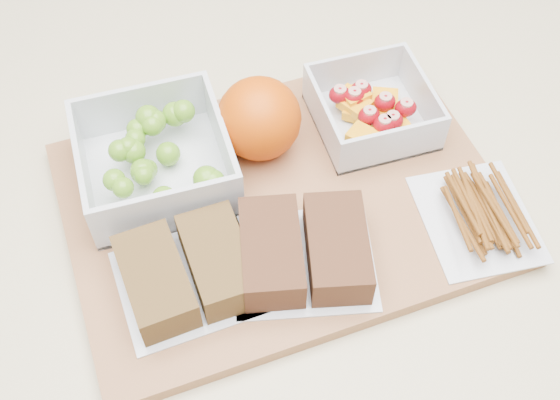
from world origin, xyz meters
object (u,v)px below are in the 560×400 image
Objects in this scene: grape_container at (157,159)px; fruit_container at (372,111)px; pretzel_bag at (479,211)px; orange at (259,119)px; sandwich_bag_center at (304,251)px; sandwich_bag_left at (188,272)px; cutting_board at (283,203)px.

grape_container reaches higher than fruit_container.
grape_container is 1.09× the size of pretzel_bag.
orange is (0.11, 0.01, 0.02)m from grape_container.
fruit_container is 0.19m from sandwich_bag_center.
sandwich_bag_left is at bearing -89.54° from grape_container.
fruit_container is at bearing 30.35° from sandwich_bag_left.
pretzel_bag is at bearing -27.00° from grape_container.
sandwich_bag_center is at bearing 178.77° from pretzel_bag.
cutting_board is 3.16× the size of sandwich_bag_left.
grape_container is at bearing 153.00° from pretzel_bag.
sandwich_bag_center is at bearing -5.32° from sandwich_bag_left.
orange is 0.56× the size of sandwich_bag_center.
sandwich_bag_center is (0.00, -0.15, -0.02)m from orange.
cutting_board is 4.96× the size of orange.
sandwich_bag_left is at bearing 177.22° from pretzel_bag.
sandwich_bag_center is (-0.00, -0.08, 0.03)m from cutting_board.
sandwich_bag_left reaches higher than cutting_board.
fruit_container is 0.26m from sandwich_bag_left.
grape_container is 0.32m from pretzel_bag.
fruit_container is at bearing -1.60° from orange.
sandwich_bag_left is at bearing -152.42° from cutting_board.
fruit_container reaches higher than sandwich_bag_center.
orange is (-0.00, 0.07, 0.05)m from cutting_board.
sandwich_bag_left reaches higher than pretzel_bag.
orange reaches higher than sandwich_bag_center.
sandwich_bag_left is at bearing 174.68° from sandwich_bag_center.
fruit_container is 0.16m from pretzel_bag.
cutting_board is at bearing 87.31° from sandwich_bag_center.
pretzel_bag is (0.17, -0.15, -0.03)m from orange.
sandwich_bag_left is (-0.11, -0.07, 0.03)m from cutting_board.
cutting_board is 3.19× the size of pretzel_bag.
grape_container is 1.69× the size of orange.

